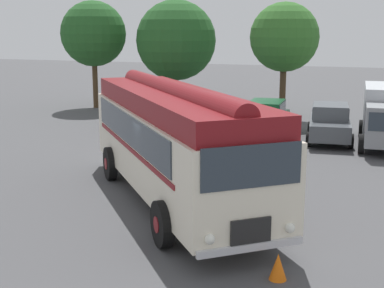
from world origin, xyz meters
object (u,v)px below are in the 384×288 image
(car_far_right, at_px, (330,123))
(traffic_cone, at_px, (278,267))
(car_near_left, at_px, (155,112))
(vintage_bus, at_px, (174,138))
(car_mid_right, at_px, (266,119))
(car_mid_left, at_px, (209,113))

(car_far_right, relative_size, traffic_cone, 7.94)
(car_far_right, bearing_deg, car_near_left, 179.52)
(car_near_left, height_order, traffic_cone, car_near_left)
(car_far_right, distance_m, traffic_cone, 14.20)
(vintage_bus, bearing_deg, car_mid_right, 87.78)
(car_mid_left, bearing_deg, car_mid_right, -12.29)
(vintage_bus, distance_m, car_mid_left, 11.37)
(vintage_bus, relative_size, car_near_left, 2.15)
(car_mid_left, xyz_separation_m, traffic_cone, (6.43, -14.95, -0.57))
(car_near_left, relative_size, car_mid_left, 1.01)
(vintage_bus, relative_size, traffic_cone, 16.90)
(car_mid_right, height_order, car_far_right, same)
(car_near_left, xyz_separation_m, traffic_cone, (9.03, -14.25, -0.57))
(traffic_cone, bearing_deg, car_mid_left, 113.26)
(car_far_right, bearing_deg, car_mid_left, 172.64)
(car_mid_left, distance_m, car_mid_right, 3.08)
(car_far_right, bearing_deg, car_mid_right, 177.83)
(traffic_cone, bearing_deg, car_near_left, 122.37)
(car_mid_left, relative_size, car_far_right, 0.98)
(car_mid_right, bearing_deg, car_mid_left, 167.71)
(car_near_left, bearing_deg, car_far_right, -0.48)
(car_near_left, xyz_separation_m, car_mid_right, (5.62, 0.04, 0.00))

